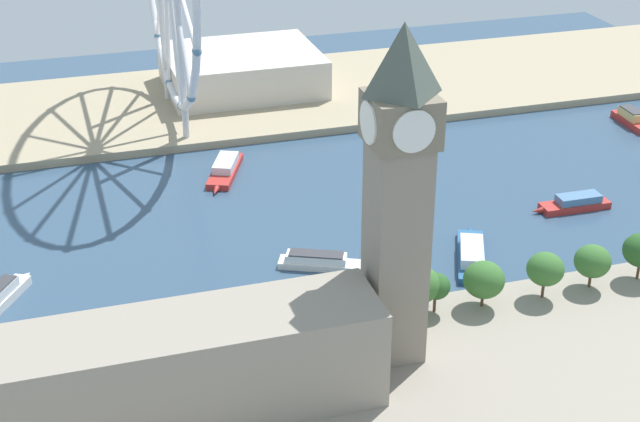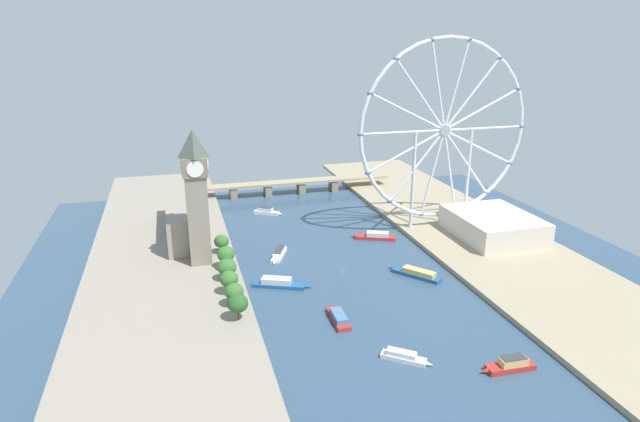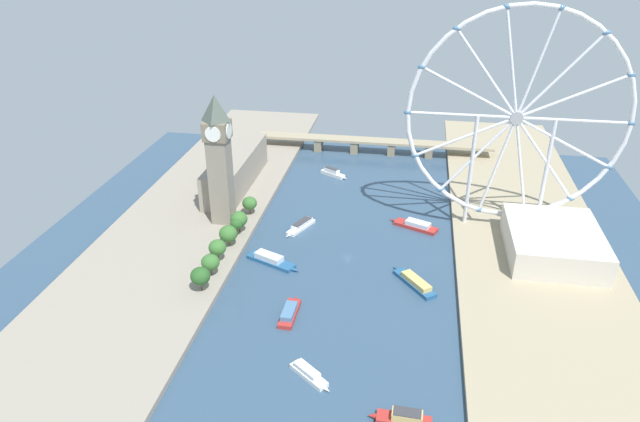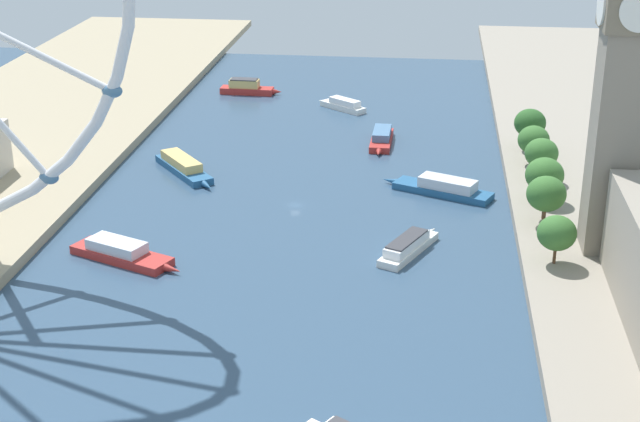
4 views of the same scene
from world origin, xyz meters
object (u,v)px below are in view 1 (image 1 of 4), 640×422
object	(u,v)px
tour_boat_5	(225,169)
riverside_hall	(242,70)
tour_boat_0	(471,254)
tour_boat_6	(575,203)
clock_tower	(398,194)
tour_boat_2	(320,261)
tour_boat_3	(633,119)
parliament_block	(169,372)
tour_boat_1	(4,293)
tour_boat_4	(400,147)

from	to	relation	value
tour_boat_5	riverside_hall	bearing A→B (deg)	-174.15
tour_boat_0	tour_boat_6	xyz separation A→B (m)	(21.02, -46.28, -0.10)
clock_tower	tour_boat_2	world-z (taller)	clock_tower
tour_boat_2	tour_boat_6	distance (m)	90.48
riverside_hall	tour_boat_5	xyz separation A→B (m)	(-77.66, 24.18, -8.98)
tour_boat_5	tour_boat_3	bearing A→B (deg)	112.67
parliament_block	tour_boat_1	xyz separation A→B (m)	(65.62, 35.04, -12.48)
tour_boat_1	tour_boat_2	distance (m)	87.32
tour_boat_3	tour_boat_2	bearing A→B (deg)	-62.72
tour_boat_1	tour_boat_5	bearing A→B (deg)	-17.99
tour_boat_2	tour_boat_3	world-z (taller)	tour_boat_3
tour_boat_5	tour_boat_1	bearing A→B (deg)	-26.06
tour_boat_5	tour_boat_6	world-z (taller)	tour_boat_5
tour_boat_3	tour_boat_0	bearing A→B (deg)	-51.15
riverside_hall	tour_boat_3	distance (m)	159.09
parliament_block	tour_boat_2	bearing A→B (deg)	-41.91
riverside_hall	tour_boat_4	distance (m)	87.79
clock_tower	tour_boat_5	xyz separation A→B (m)	(121.42, 15.67, -43.81)
tour_boat_0	tour_boat_3	bearing A→B (deg)	-29.45
tour_boat_0	tour_boat_6	world-z (taller)	tour_boat_0
parliament_block	riverside_hall	xyz separation A→B (m)	(207.43, -63.48, -3.86)
riverside_hall	tour_boat_0	world-z (taller)	riverside_hall
tour_boat_6	tour_boat_4	bearing A→B (deg)	-57.60
parliament_block	tour_boat_6	bearing A→B (deg)	-63.69
riverside_hall	tour_boat_4	size ratio (longest dim) A/B	2.09
clock_tower	tour_boat_1	distance (m)	115.18
clock_tower	tour_boat_4	distance (m)	138.83
tour_boat_1	tour_boat_5	size ratio (longest dim) A/B	0.70
clock_tower	riverside_hall	xyz separation A→B (m)	(199.08, -8.51, -34.83)
tour_boat_2	tour_boat_6	world-z (taller)	tour_boat_6
tour_boat_2	tour_boat_6	xyz separation A→B (m)	(12.15, -89.66, 0.01)
tour_boat_2	riverside_hall	bearing A→B (deg)	110.08
tour_boat_0	tour_boat_3	xyz separation A→B (m)	(79.40, -105.97, 0.37)
tour_boat_1	tour_boat_6	distance (m)	176.69
riverside_hall	tour_boat_1	xyz separation A→B (m)	(-141.81, 98.51, -8.61)
tour_boat_2	parliament_block	bearing A→B (deg)	-107.42
tour_boat_1	tour_boat_3	distance (m)	244.53
tour_boat_0	tour_boat_5	size ratio (longest dim) A/B	1.06
tour_boat_2	tour_boat_6	bearing A→B (deg)	32.21
tour_boat_2	tour_boat_5	xyz separation A→B (m)	(71.90, 12.64, 0.01)
parliament_block	tour_boat_5	bearing A→B (deg)	-16.85
parliament_block	tour_boat_4	distance (m)	167.67
tour_boat_2	clock_tower	bearing A→B (deg)	-62.02
clock_tower	tour_boat_3	xyz separation A→B (m)	(120.05, -146.33, -43.34)
tour_boat_0	tour_boat_4	world-z (taller)	tour_boat_0
parliament_block	tour_boat_3	distance (m)	239.08
tour_boat_0	tour_boat_5	distance (m)	98.30
riverside_hall	tour_boat_6	distance (m)	158.32
parliament_block	tour_boat_3	size ratio (longest dim) A/B	3.72
riverside_hall	tour_boat_1	bearing A→B (deg)	145.21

